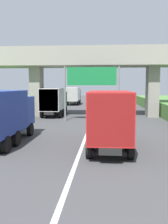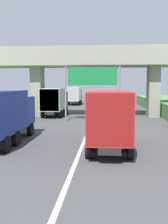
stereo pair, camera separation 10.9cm
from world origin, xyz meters
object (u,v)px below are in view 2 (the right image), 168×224
at_px(truck_green, 55,100).
at_px(truck_red, 109,116).
at_px(truck_black, 75,95).
at_px(construction_barrel_4, 4,128).
at_px(car_yellow, 107,104).
at_px(truck_blue, 3,114).
at_px(overhead_highway_sign, 92,80).

xyz_separation_m(truck_green, truck_red, (6.55, -16.55, 0.00)).
bearing_deg(truck_black, construction_barrel_4, -93.11).
bearing_deg(car_yellow, truck_blue, -104.95).
relative_size(overhead_highway_sign, truck_black, 0.81).
bearing_deg(truck_green, truck_black, 89.75).
relative_size(truck_green, truck_blue, 1.00).
height_order(truck_green, truck_red, same).
xyz_separation_m(truck_blue, car_yellow, (6.77, 25.37, -1.08)).
bearing_deg(construction_barrel_4, truck_blue, -68.06).
height_order(truck_red, truck_black, same).
distance_m(truck_red, truck_black, 36.58).
distance_m(truck_green, truck_black, 19.46).
bearing_deg(truck_black, truck_blue, -90.59).
distance_m(truck_green, construction_barrel_4, 12.66).
relative_size(car_yellow, construction_barrel_4, 4.56).
height_order(overhead_highway_sign, truck_red, overhead_highway_sign).
bearing_deg(truck_blue, truck_green, 88.99).
bearing_deg(truck_green, truck_blue, -91.01).
height_order(truck_black, construction_barrel_4, truck_black).
bearing_deg(truck_green, construction_barrel_4, -97.53).
height_order(truck_green, construction_barrel_4, truck_green).
bearing_deg(truck_blue, truck_black, 89.41).
relative_size(truck_green, construction_barrel_4, 8.11).
height_order(truck_green, truck_blue, same).
xyz_separation_m(truck_black, car_yellow, (6.41, -9.94, -1.08)).
bearing_deg(truck_black, truck_green, -90.25).
bearing_deg(truck_black, truck_red, -79.82).
distance_m(overhead_highway_sign, truck_black, 24.58).
xyz_separation_m(truck_red, truck_blue, (-6.83, 0.69, 0.00)).
height_order(truck_red, car_yellow, truck_red).
distance_m(truck_black, truck_blue, 35.32).
relative_size(overhead_highway_sign, construction_barrel_4, 6.53).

